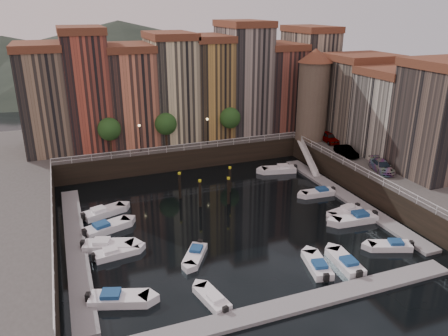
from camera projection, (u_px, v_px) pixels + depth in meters
name	position (u px, v px, depth m)	size (l,w,h in m)	color
ground	(223.00, 216.00, 50.04)	(200.00, 200.00, 0.00)	black
quay_far	(168.00, 141.00, 72.27)	(80.00, 20.00, 3.00)	black
quay_right	(429.00, 178.00, 57.08)	(20.00, 36.00, 3.00)	black
dock_left	(76.00, 245.00, 43.71)	(2.00, 28.00, 0.35)	gray
dock_right	(347.00, 197.00, 54.49)	(2.00, 28.00, 0.35)	gray
dock_near	(298.00, 304.00, 35.10)	(30.00, 2.00, 0.35)	gray
mountains	(110.00, 53.00, 144.11)	(145.00, 100.00, 18.00)	#2D382D
far_terrace	(190.00, 85.00, 67.86)	(48.70, 10.30, 17.50)	#866D55
right_terrace	(397.00, 109.00, 58.82)	(9.30, 24.30, 14.00)	#746757
corner_tower	(313.00, 93.00, 65.80)	(5.20, 5.20, 13.80)	#6B5B4C
promenade_trees	(170.00, 124.00, 63.21)	(21.20, 3.20, 5.20)	black
street_lamps	(174.00, 130.00, 62.69)	(10.36, 0.36, 4.18)	black
railings	(209.00, 171.00, 52.98)	(36.08, 34.04, 0.52)	white
gangway	(308.00, 157.00, 63.81)	(2.78, 8.32, 3.73)	white
mooring_pilings	(210.00, 188.00, 53.61)	(6.89, 4.03, 3.78)	black
boat_left_0	(118.00, 299.00, 35.35)	(5.15, 3.26, 1.16)	white
boat_left_1	(115.00, 253.00, 41.99)	(4.56, 2.14, 1.03)	white
boat_left_2	(107.00, 246.00, 43.16)	(5.26, 3.27, 1.18)	white
boat_left_3	(106.00, 227.00, 46.65)	(5.29, 3.36, 1.19)	white
boat_left_4	(103.00, 212.00, 50.13)	(5.16, 3.27, 1.16)	white
boat_right_0	(391.00, 246.00, 43.23)	(4.44, 2.91, 1.00)	white
boat_right_1	(356.00, 219.00, 48.58)	(5.33, 2.30, 1.21)	white
boat_right_2	(345.00, 212.00, 50.32)	(4.61, 2.51, 1.03)	white
boat_right_3	(319.00, 193.00, 55.44)	(4.50, 1.87, 1.02)	white
boat_right_4	(280.00, 169.00, 63.08)	(5.23, 2.81, 1.17)	white
boat_near_1	(212.00, 299.00, 35.47)	(2.28, 4.23, 0.95)	white
boat_near_2	(317.00, 265.00, 39.93)	(2.55, 4.72, 1.06)	white
boat_near_3	(346.00, 263.00, 40.36)	(2.10, 4.88, 1.10)	white
car_a	(330.00, 138.00, 66.20)	(1.85, 4.60, 1.57)	gray
car_b	(346.00, 152.00, 60.29)	(1.44, 4.13, 1.36)	gray
car_c	(382.00, 167.00, 54.64)	(1.94, 4.78, 1.39)	gray
boat_extra_397	(195.00, 255.00, 41.71)	(3.42, 4.20, 0.97)	white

